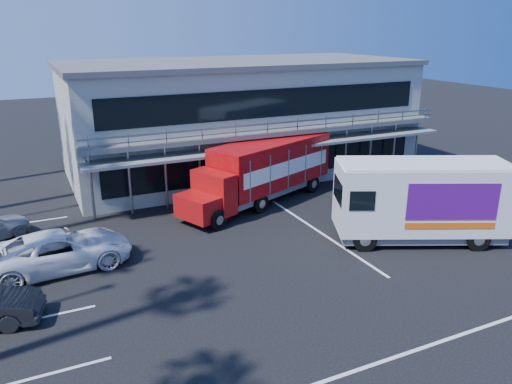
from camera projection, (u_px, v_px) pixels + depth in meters
name	position (u px, v px, depth m)	size (l,w,h in m)	color
ground	(319.00, 267.00, 20.44)	(120.00, 120.00, 0.00)	black
building	(239.00, 116.00, 33.31)	(22.40, 12.00, 7.30)	#9FA597
red_truck	(263.00, 170.00, 27.51)	(10.18, 6.03, 3.39)	#9F0C0E
white_van	(421.00, 200.00, 22.40)	(7.96, 5.52, 3.70)	silver
parked_car_c	(60.00, 250.00, 20.11)	(2.59, 5.63, 1.56)	white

